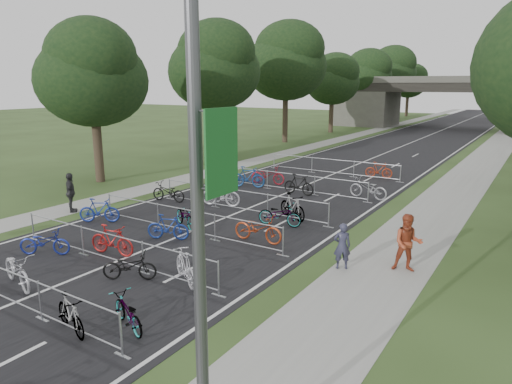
# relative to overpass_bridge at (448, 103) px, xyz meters

# --- Properties ---
(road) EXTENTS (11.00, 140.00, 0.01)m
(road) POSITION_rel_overpass_bridge_xyz_m (0.00, -15.00, -3.53)
(road) COLOR black
(road) RESTS_ON ground
(sidewalk_right) EXTENTS (3.00, 140.00, 0.01)m
(sidewalk_right) POSITION_rel_overpass_bridge_xyz_m (8.00, -15.00, -3.53)
(sidewalk_right) COLOR gray
(sidewalk_right) RESTS_ON ground
(sidewalk_left) EXTENTS (2.00, 140.00, 0.01)m
(sidewalk_left) POSITION_rel_overpass_bridge_xyz_m (-7.50, -15.00, -3.53)
(sidewalk_left) COLOR gray
(sidewalk_left) RESTS_ON ground
(lane_markings) EXTENTS (0.12, 140.00, 0.00)m
(lane_markings) POSITION_rel_overpass_bridge_xyz_m (0.00, -15.00, -3.53)
(lane_markings) COLOR silver
(lane_markings) RESTS_ON ground
(overpass_bridge) EXTENTS (31.00, 8.00, 7.05)m
(overpass_bridge) POSITION_rel_overpass_bridge_xyz_m (0.00, 0.00, 0.00)
(overpass_bridge) COLOR #4C4B44
(overpass_bridge) RESTS_ON ground
(lamppost) EXTENTS (0.61, 0.65, 8.21)m
(lamppost) POSITION_rel_overpass_bridge_xyz_m (8.33, -63.00, 0.75)
(lamppost) COLOR #4C4C51
(lamppost) RESTS_ON ground
(tree_left_0) EXTENTS (6.72, 6.72, 10.25)m
(tree_left_0) POSITION_rel_overpass_bridge_xyz_m (-11.39, -49.07, 2.96)
(tree_left_0) COLOR #33261C
(tree_left_0) RESTS_ON ground
(tree_left_1) EXTENTS (7.56, 7.56, 11.53)m
(tree_left_1) POSITION_rel_overpass_bridge_xyz_m (-11.39, -37.07, 3.77)
(tree_left_1) COLOR #33261C
(tree_left_1) RESTS_ON ground
(tree_left_2) EXTENTS (8.40, 8.40, 12.81)m
(tree_left_2) POSITION_rel_overpass_bridge_xyz_m (-11.39, -25.07, 4.58)
(tree_left_2) COLOR #33261C
(tree_left_2) RESTS_ON ground
(tree_left_3) EXTENTS (6.72, 6.72, 10.25)m
(tree_left_3) POSITION_rel_overpass_bridge_xyz_m (-11.39, -13.07, 2.96)
(tree_left_3) COLOR #33261C
(tree_left_3) RESTS_ON ground
(tree_left_4) EXTENTS (7.56, 7.56, 11.53)m
(tree_left_4) POSITION_rel_overpass_bridge_xyz_m (-11.39, -1.07, 3.77)
(tree_left_4) COLOR #33261C
(tree_left_4) RESTS_ON ground
(tree_left_5) EXTENTS (8.40, 8.40, 12.81)m
(tree_left_5) POSITION_rel_overpass_bridge_xyz_m (-11.39, 10.93, 4.58)
(tree_left_5) COLOR #33261C
(tree_left_5) RESTS_ON ground
(tree_left_6) EXTENTS (6.72, 6.72, 10.25)m
(tree_left_6) POSITION_rel_overpass_bridge_xyz_m (-11.39, 22.93, 2.96)
(tree_left_6) COLOR #33261C
(tree_left_6) RESTS_ON ground
(barrier_row_1) EXTENTS (9.70, 0.08, 1.10)m
(barrier_row_1) POSITION_rel_overpass_bridge_xyz_m (0.00, -61.40, -2.99)
(barrier_row_1) COLOR #A5A7AD
(barrier_row_1) RESTS_ON ground
(barrier_row_2) EXTENTS (9.70, 0.08, 1.10)m
(barrier_row_2) POSITION_rel_overpass_bridge_xyz_m (0.00, -57.80, -2.99)
(barrier_row_2) COLOR #A5A7AD
(barrier_row_2) RESTS_ON ground
(barrier_row_3) EXTENTS (9.70, 0.08, 1.10)m
(barrier_row_3) POSITION_rel_overpass_bridge_xyz_m (0.00, -54.00, -2.99)
(barrier_row_3) COLOR #A5A7AD
(barrier_row_3) RESTS_ON ground
(barrier_row_4) EXTENTS (9.70, 0.08, 1.10)m
(barrier_row_4) POSITION_rel_overpass_bridge_xyz_m (0.00, -50.00, -2.99)
(barrier_row_4) COLOR #A5A7AD
(barrier_row_4) RESTS_ON ground
(barrier_row_5) EXTENTS (9.70, 0.08, 1.10)m
(barrier_row_5) POSITION_rel_overpass_bridge_xyz_m (0.00, -45.00, -2.99)
(barrier_row_5) COLOR #A5A7AD
(barrier_row_5) RESTS_ON ground
(barrier_row_6) EXTENTS (9.70, 0.08, 1.10)m
(barrier_row_6) POSITION_rel_overpass_bridge_xyz_m (0.00, -39.00, -2.99)
(barrier_row_6) COLOR #A5A7AD
(barrier_row_6) RESTS_ON ground
(bike_5) EXTENTS (2.23, 1.22, 1.11)m
(bike_5) POSITION_rel_overpass_bridge_xyz_m (-0.93, -60.58, -2.98)
(bike_5) COLOR #B0AFB7
(bike_5) RESTS_ON ground
(bike_6) EXTENTS (1.69, 0.87, 0.98)m
(bike_6) POSITION_rel_overpass_bridge_xyz_m (2.73, -61.37, -3.05)
(bike_6) COLOR #A5A7AD
(bike_6) RESTS_ON ground
(bike_7) EXTENTS (1.76, 1.13, 0.87)m
(bike_7) POSITION_rel_overpass_bridge_xyz_m (3.79, -60.48, -3.10)
(bike_7) COLOR #A5A7AD
(bike_7) RESTS_ON ground
(bike_8) EXTENTS (1.91, 1.49, 0.97)m
(bike_8) POSITION_rel_overpass_bridge_xyz_m (-2.68, -58.55, -3.05)
(bike_8) COLOR navy
(bike_8) RESTS_ON ground
(bike_9) EXTENTS (1.93, 0.83, 1.12)m
(bike_9) POSITION_rel_overpass_bridge_xyz_m (-0.62, -57.25, -2.97)
(bike_9) COLOR maroon
(bike_9) RESTS_ON ground
(bike_10) EXTENTS (1.77, 1.41, 0.90)m
(bike_10) POSITION_rel_overpass_bridge_xyz_m (1.54, -58.39, -3.08)
(bike_10) COLOR black
(bike_10) RESTS_ON ground
(bike_11) EXTENTS (1.81, 1.38, 1.09)m
(bike_11) POSITION_rel_overpass_bridge_xyz_m (3.19, -57.65, -2.99)
(bike_11) COLOR #B5B3BC
(bike_11) RESTS_ON ground
(bike_12) EXTENTS (1.82, 1.37, 1.09)m
(bike_12) POSITION_rel_overpass_bridge_xyz_m (-4.30, -54.84, -2.99)
(bike_12) COLOR navy
(bike_12) RESTS_ON ground
(bike_13) EXTENTS (2.02, 1.50, 1.01)m
(bike_13) POSITION_rel_overpass_bridge_xyz_m (-0.58, -53.34, -3.03)
(bike_13) COLOR #A5A7AD
(bike_13) RESTS_ON ground
(bike_14) EXTENTS (1.78, 1.11, 1.03)m
(bike_14) POSITION_rel_overpass_bridge_xyz_m (-0.10, -54.92, -3.02)
(bike_14) COLOR navy
(bike_14) RESTS_ON ground
(bike_15) EXTENTS (2.12, 0.83, 1.09)m
(bike_15) POSITION_rel_overpass_bridge_xyz_m (3.04, -53.21, -2.99)
(bike_15) COLOR #A03717
(bike_15) RESTS_ON ground
(bike_16) EXTENTS (2.04, 0.95, 1.03)m
(bike_16) POSITION_rel_overpass_bridge_xyz_m (-4.30, -50.44, -3.02)
(bike_16) COLOR black
(bike_16) RESTS_ON ground
(bike_17) EXTENTS (2.14, 1.09, 1.24)m
(bike_17) POSITION_rel_overpass_bridge_xyz_m (-1.43, -49.69, -2.91)
(bike_17) COLOR #A5A4AB
(bike_17) RESTS_ON ground
(bike_18) EXTENTS (2.06, 1.03, 1.03)m
(bike_18) POSITION_rel_overpass_bridge_xyz_m (2.74, -50.97, -3.02)
(bike_18) COLOR #A5A7AD
(bike_18) RESTS_ON ground
(bike_19) EXTENTS (1.99, 1.41, 1.18)m
(bike_19) POSITION_rel_overpass_bridge_xyz_m (2.71, -49.77, -2.95)
(bike_19) COLOR #A5A7AD
(bike_19) RESTS_ON ground
(bike_20) EXTENTS (2.17, 1.16, 1.25)m
(bike_20) POSITION_rel_overpass_bridge_xyz_m (-2.67, -45.35, -2.91)
(bike_20) COLOR navy
(bike_20) RESTS_ON ground
(bike_21) EXTENTS (2.26, 1.15, 1.13)m
(bike_21) POSITION_rel_overpass_bridge_xyz_m (-2.13, -43.95, -2.97)
(bike_21) COLOR maroon
(bike_21) RESTS_ON ground
(bike_22) EXTENTS (1.94, 0.67, 1.15)m
(bike_22) POSITION_rel_overpass_bridge_xyz_m (0.76, -45.39, -2.96)
(bike_22) COLOR black
(bike_22) RESTS_ON ground
(bike_23) EXTENTS (2.22, 1.01, 1.13)m
(bike_23) POSITION_rel_overpass_bridge_xyz_m (4.30, -44.16, -2.97)
(bike_23) COLOR gray
(bike_23) RESTS_ON ground
(bike_27) EXTENTS (1.81, 0.74, 1.06)m
(bike_27) POSITION_rel_overpass_bridge_xyz_m (3.03, -38.42, -3.00)
(bike_27) COLOR #9D3116
(bike_27) RESTS_ON ground
(pedestrian_a) EXTENTS (0.69, 0.63, 1.58)m
(pedestrian_a) POSITION_rel_overpass_bridge_xyz_m (6.81, -53.94, -2.74)
(pedestrian_a) COLOR #2D2D44
(pedestrian_a) RESTS_ON ground
(pedestrian_b) EXTENTS (1.12, 1.00, 1.93)m
(pedestrian_b) POSITION_rel_overpass_bridge_xyz_m (8.69, -52.98, -2.57)
(pedestrian_b) COLOR #9B3C21
(pedestrian_b) RESTS_ON ground
(pedestrian_c) EXTENTS (1.17, 1.06, 1.91)m
(pedestrian_c) POSITION_rel_overpass_bridge_xyz_m (-6.80, -54.46, -2.58)
(pedestrian_c) COLOR #262628
(pedestrian_c) RESTS_ON ground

